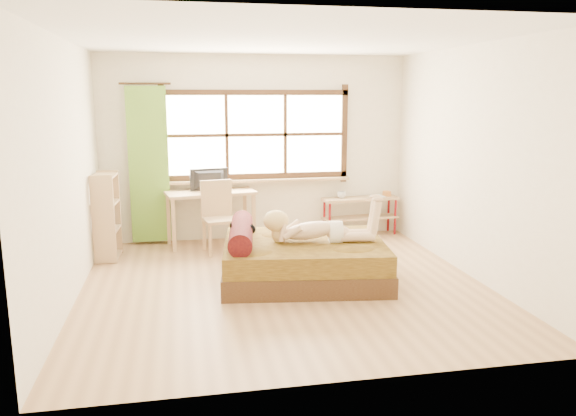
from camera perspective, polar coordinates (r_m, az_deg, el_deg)
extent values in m
plane|color=#9E754C|center=(6.46, -0.41, -7.81)|extent=(4.50, 4.50, 0.00)
plane|color=white|center=(6.12, -0.45, 16.79)|extent=(4.50, 4.50, 0.00)
plane|color=silver|center=(8.35, -3.25, 6.07)|extent=(4.50, 0.00, 4.50)
plane|color=silver|center=(3.98, 5.47, 0.11)|extent=(4.50, 0.00, 4.50)
plane|color=silver|center=(6.15, -21.55, 3.37)|extent=(0.00, 4.50, 4.50)
plane|color=silver|center=(6.91, 18.29, 4.40)|extent=(0.00, 4.50, 4.50)
cube|color=#FFEDBF|center=(8.33, -3.26, 7.44)|extent=(2.60, 0.01, 1.30)
cube|color=tan|center=(8.33, -3.14, 2.80)|extent=(2.80, 0.16, 0.04)
cube|color=#498624|center=(8.19, -13.95, 4.24)|extent=(0.55, 0.10, 2.20)
cube|color=black|center=(6.61, 1.64, -6.28)|extent=(2.04, 1.72, 0.23)
cube|color=#36250C|center=(6.55, 1.65, -4.34)|extent=(2.00, 1.68, 0.23)
cylinder|color=black|center=(6.47, -4.77, -2.49)|extent=(0.42, 1.29, 0.26)
cube|color=tan|center=(8.07, -7.89, 1.56)|extent=(1.33, 0.78, 0.04)
cube|color=tan|center=(7.82, -11.52, -1.76)|extent=(0.06, 0.06, 0.75)
cube|color=tan|center=(8.07, -3.50, -1.13)|extent=(0.06, 0.06, 0.75)
cube|color=tan|center=(8.26, -12.04, -1.08)|extent=(0.06, 0.06, 0.75)
cube|color=tan|center=(8.50, -4.42, -0.51)|extent=(0.06, 0.06, 0.75)
imported|color=black|center=(8.09, -7.95, 2.86)|extent=(0.55, 0.16, 0.31)
cube|color=tan|center=(7.69, -6.90, -1.19)|extent=(0.50, 0.50, 0.04)
cube|color=tan|center=(7.83, -7.30, 1.04)|extent=(0.44, 0.12, 0.50)
cube|color=tan|center=(7.53, -7.90, -3.36)|extent=(0.05, 0.05, 0.44)
cube|color=tan|center=(7.62, -5.15, -3.13)|extent=(0.05, 0.05, 0.44)
cube|color=tan|center=(7.89, -8.51, -2.71)|extent=(0.05, 0.05, 0.44)
cube|color=tan|center=(7.97, -5.88, -2.49)|extent=(0.05, 0.05, 0.44)
cube|color=tan|center=(8.64, 7.36, 0.94)|extent=(1.20, 0.40, 0.04)
cube|color=tan|center=(8.70, 7.31, -0.97)|extent=(1.20, 0.40, 0.03)
cylinder|color=maroon|center=(8.39, 4.25, -1.22)|extent=(0.04, 0.04, 0.59)
cylinder|color=maroon|center=(8.82, 10.84, -0.78)|extent=(0.04, 0.04, 0.59)
cylinder|color=maroon|center=(8.61, 3.71, -0.89)|extent=(0.04, 0.04, 0.59)
cylinder|color=maroon|center=(9.02, 10.17, -0.48)|extent=(0.04, 0.04, 0.59)
cube|color=#CB7A32|center=(8.81, 10.01, 1.45)|extent=(0.11, 0.11, 0.08)
imported|color=gray|center=(8.54, 5.46, 1.34)|extent=(0.14, 0.14, 0.10)
imported|color=gray|center=(8.70, 8.62, 1.16)|extent=(0.19, 0.24, 0.02)
cube|color=tan|center=(7.80, -17.71, -4.60)|extent=(0.31, 0.48, 0.03)
cube|color=tan|center=(7.71, -17.86, -2.07)|extent=(0.31, 0.48, 0.03)
cube|color=tan|center=(7.64, -18.03, 0.51)|extent=(0.31, 0.48, 0.03)
cube|color=tan|center=(7.58, -18.19, 3.14)|extent=(0.31, 0.48, 0.03)
cube|color=tan|center=(7.45, -18.26, -1.16)|extent=(0.28, 0.04, 1.14)
cube|color=tan|center=(7.90, -17.65, -0.43)|extent=(0.28, 0.04, 1.14)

